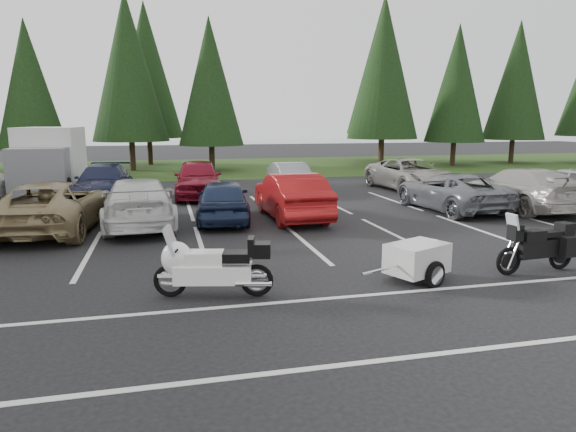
{
  "coord_description": "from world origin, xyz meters",
  "views": [
    {
      "loc": [
        -3.04,
        -11.92,
        3.16
      ],
      "look_at": [
        -0.28,
        -0.5,
        0.99
      ],
      "focal_mm": 32.0,
      "sensor_mm": 36.0,
      "label": 1
    }
  ],
  "objects_px": {
    "car_near_5": "(291,196)",
    "car_near_6": "(451,191)",
    "car_far_4": "(410,174)",
    "car_near_8": "(573,186)",
    "car_near_3": "(139,202)",
    "touring_motorcycle": "(213,261)",
    "cargo_trailer": "(417,262)",
    "box_truck": "(48,161)",
    "car_near_4": "(223,200)",
    "car_far_2": "(198,178)",
    "adventure_motorcycle": "(537,242)",
    "car_far_3": "(291,178)",
    "car_near_2": "(52,206)",
    "car_near_7": "(521,189)",
    "car_far_1": "(103,183)"
  },
  "relations": [
    {
      "from": "car_near_5",
      "to": "car_near_6",
      "type": "bearing_deg",
      "value": -178.76
    },
    {
      "from": "car_near_5",
      "to": "car_far_4",
      "type": "xyz_separation_m",
      "value": [
        7.08,
        5.64,
        -0.02
      ]
    },
    {
      "from": "car_near_5",
      "to": "car_near_8",
      "type": "height_order",
      "value": "car_near_5"
    },
    {
      "from": "car_near_3",
      "to": "car_near_8",
      "type": "xyz_separation_m",
      "value": [
        15.91,
        0.33,
        0.01
      ]
    },
    {
      "from": "touring_motorcycle",
      "to": "cargo_trailer",
      "type": "height_order",
      "value": "touring_motorcycle"
    },
    {
      "from": "box_truck",
      "to": "car_near_8",
      "type": "xyz_separation_m",
      "value": [
        20.07,
        -8.11,
        -0.7
      ]
    },
    {
      "from": "car_near_4",
      "to": "car_far_2",
      "type": "xyz_separation_m",
      "value": [
        -0.4,
        5.61,
        0.11
      ]
    },
    {
      "from": "box_truck",
      "to": "adventure_motorcycle",
      "type": "bearing_deg",
      "value": -50.96
    },
    {
      "from": "cargo_trailer",
      "to": "car_near_3",
      "type": "bearing_deg",
      "value": 104.94
    },
    {
      "from": "car_near_8",
      "to": "car_far_2",
      "type": "distance_m",
      "value": 14.79
    },
    {
      "from": "car_near_5",
      "to": "touring_motorcycle",
      "type": "bearing_deg",
      "value": 64.29
    },
    {
      "from": "car_near_8",
      "to": "car_far_4",
      "type": "height_order",
      "value": "car_near_8"
    },
    {
      "from": "car_near_5",
      "to": "car_near_6",
      "type": "relative_size",
      "value": 0.94
    },
    {
      "from": "car_near_3",
      "to": "touring_motorcycle",
      "type": "bearing_deg",
      "value": 99.74
    },
    {
      "from": "car_far_3",
      "to": "car_near_3",
      "type": "bearing_deg",
      "value": -136.99
    },
    {
      "from": "car_near_2",
      "to": "car_far_3",
      "type": "distance_m",
      "value": 10.8
    },
    {
      "from": "car_near_3",
      "to": "car_near_6",
      "type": "bearing_deg",
      "value": 179.08
    },
    {
      "from": "car_near_2",
      "to": "car_near_8",
      "type": "distance_m",
      "value": 18.31
    },
    {
      "from": "car_near_2",
      "to": "car_far_2",
      "type": "xyz_separation_m",
      "value": [
        4.56,
        5.96,
        0.06
      ]
    },
    {
      "from": "box_truck",
      "to": "car_near_6",
      "type": "xyz_separation_m",
      "value": [
        14.94,
        -8.03,
        -0.77
      ]
    },
    {
      "from": "box_truck",
      "to": "car_far_3",
      "type": "distance_m",
      "value": 10.75
    },
    {
      "from": "car_near_6",
      "to": "car_far_2",
      "type": "bearing_deg",
      "value": -35.33
    },
    {
      "from": "box_truck",
      "to": "car_near_7",
      "type": "distance_m",
      "value": 19.43
    },
    {
      "from": "box_truck",
      "to": "car_far_1",
      "type": "xyz_separation_m",
      "value": [
        2.52,
        -2.49,
        -0.74
      ]
    },
    {
      "from": "car_near_4",
      "to": "cargo_trailer",
      "type": "relative_size",
      "value": 2.37
    },
    {
      "from": "adventure_motorcycle",
      "to": "car_far_2",
      "type": "bearing_deg",
      "value": 110.88
    },
    {
      "from": "touring_motorcycle",
      "to": "adventure_motorcycle",
      "type": "relative_size",
      "value": 1.1
    },
    {
      "from": "car_near_2",
      "to": "car_near_3",
      "type": "relative_size",
      "value": 1.04
    },
    {
      "from": "car_near_6",
      "to": "car_near_8",
      "type": "relative_size",
      "value": 1.11
    },
    {
      "from": "car_far_2",
      "to": "car_far_4",
      "type": "height_order",
      "value": "car_far_2"
    },
    {
      "from": "car_near_2",
      "to": "car_near_4",
      "type": "xyz_separation_m",
      "value": [
        4.96,
        0.35,
        -0.05
      ]
    },
    {
      "from": "car_near_2",
      "to": "car_far_4",
      "type": "bearing_deg",
      "value": -152.53
    },
    {
      "from": "car_near_7",
      "to": "car_far_2",
      "type": "height_order",
      "value": "car_far_2"
    },
    {
      "from": "car_near_2",
      "to": "car_far_4",
      "type": "xyz_separation_m",
      "value": [
        14.28,
        5.94,
        -0.01
      ]
    },
    {
      "from": "box_truck",
      "to": "car_near_5",
      "type": "height_order",
      "value": "box_truck"
    },
    {
      "from": "car_near_8",
      "to": "adventure_motorcycle",
      "type": "relative_size",
      "value": 2.01
    },
    {
      "from": "car_near_3",
      "to": "car_far_1",
      "type": "relative_size",
      "value": 1.05
    },
    {
      "from": "car_far_1",
      "to": "car_far_3",
      "type": "distance_m",
      "value": 7.97
    },
    {
      "from": "car_far_1",
      "to": "cargo_trailer",
      "type": "distance_m",
      "value": 14.82
    },
    {
      "from": "car_near_4",
      "to": "touring_motorcycle",
      "type": "height_order",
      "value": "car_near_4"
    },
    {
      "from": "touring_motorcycle",
      "to": "adventure_motorcycle",
      "type": "height_order",
      "value": "touring_motorcycle"
    },
    {
      "from": "car_near_7",
      "to": "car_far_3",
      "type": "distance_m",
      "value": 9.4
    },
    {
      "from": "cargo_trailer",
      "to": "car_far_1",
      "type": "bearing_deg",
      "value": 95.39
    },
    {
      "from": "car_near_3",
      "to": "car_near_4",
      "type": "distance_m",
      "value": 2.58
    },
    {
      "from": "car_far_4",
      "to": "car_near_5",
      "type": "bearing_deg",
      "value": -144.74
    },
    {
      "from": "car_near_2",
      "to": "cargo_trailer",
      "type": "relative_size",
      "value": 3.12
    },
    {
      "from": "cargo_trailer",
      "to": "car_near_6",
      "type": "bearing_deg",
      "value": 31.15
    },
    {
      "from": "car_near_4",
      "to": "car_near_7",
      "type": "xyz_separation_m",
      "value": [
        10.71,
        -0.3,
        0.07
      ]
    },
    {
      "from": "car_far_4",
      "to": "box_truck",
      "type": "bearing_deg",
      "value": 167.35
    },
    {
      "from": "car_near_4",
      "to": "car_near_8",
      "type": "distance_m",
      "value": 13.34
    }
  ]
}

